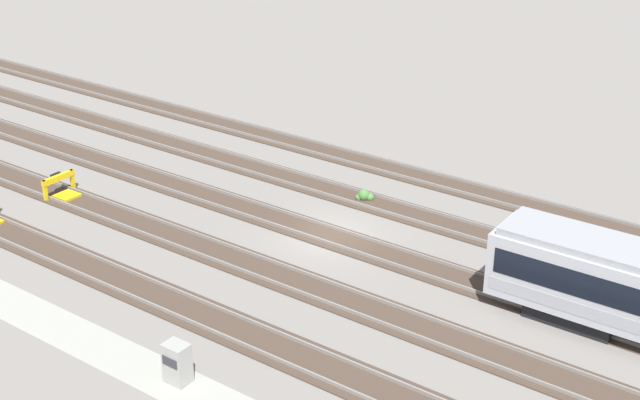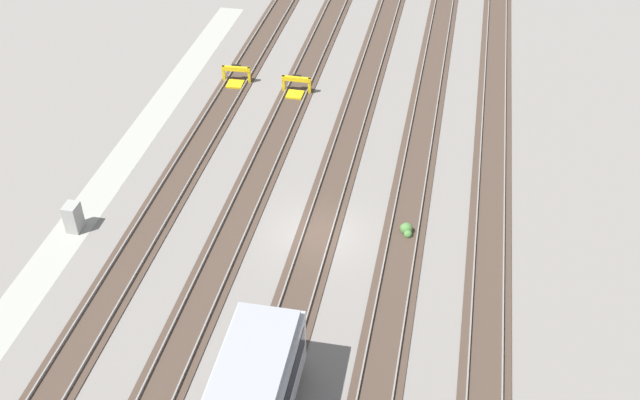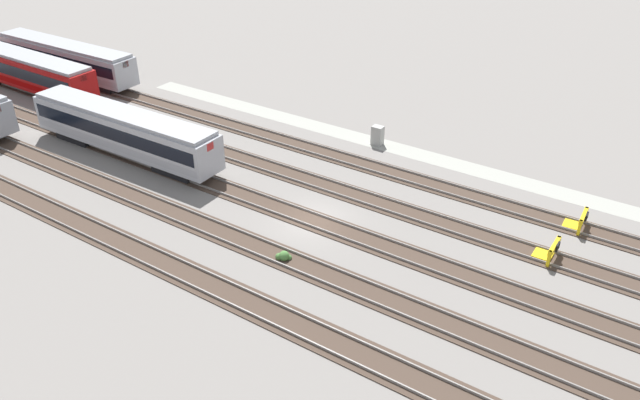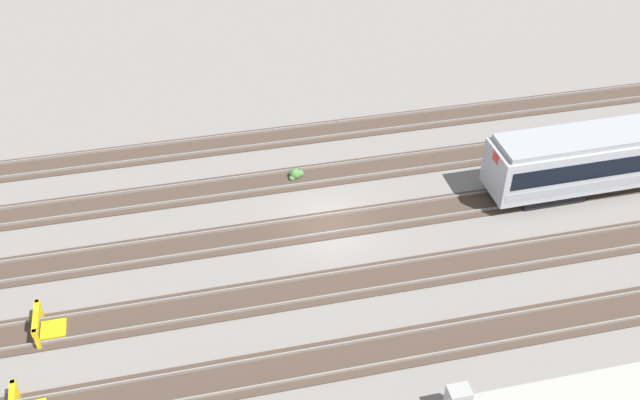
{
  "view_description": "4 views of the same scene",
  "coord_description": "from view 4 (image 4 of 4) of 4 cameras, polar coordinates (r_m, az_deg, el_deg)",
  "views": [
    {
      "loc": [
        21.84,
        -31.12,
        19.58
      ],
      "look_at": [
        -0.6,
        0.0,
        1.8
      ],
      "focal_mm": 50.0,
      "sensor_mm": 36.0,
      "label": 1
    },
    {
      "loc": [
        29.27,
        6.03,
        25.29
      ],
      "look_at": [
        -0.6,
        0.0,
        1.8
      ],
      "focal_mm": 42.0,
      "sensor_mm": 36.0,
      "label": 2
    },
    {
      "loc": [
        -19.61,
        28.58,
        22.23
      ],
      "look_at": [
        -0.6,
        0.0,
        1.8
      ],
      "focal_mm": 35.0,
      "sensor_mm": 36.0,
      "label": 3
    },
    {
      "loc": [
        -7.2,
        -29.15,
        25.39
      ],
      "look_at": [
        -0.6,
        0.0,
        1.8
      ],
      "focal_mm": 42.0,
      "sensor_mm": 36.0,
      "label": 4
    }
  ],
  "objects": [
    {
      "name": "weed_clump",
      "position": [
        42.49,
        -1.86,
        1.97
      ],
      "size": [
        0.92,
        0.7,
        0.64
      ],
      "color": "#4C7F3D",
      "rests_on": "ground"
    },
    {
      "name": "ground_plane",
      "position": [
        39.32,
        0.85,
        -1.94
      ],
      "size": [
        400.0,
        400.0,
        0.0
      ],
      "primitive_type": "plane",
      "color": "gray"
    },
    {
      "name": "rail_track_far_inner",
      "position": [
        42.67,
        -0.53,
        1.84
      ],
      "size": [
        90.0,
        2.23,
        0.21
      ],
      "color": "#47382D",
      "rests_on": "ground"
    },
    {
      "name": "bumper_stop_near_inner_track",
      "position": [
        35.77,
        -20.27,
        -8.89
      ],
      "size": [
        1.34,
        2.0,
        1.22
      ],
      "color": "gold",
      "rests_on": "ground"
    },
    {
      "name": "rail_track_farthest",
      "position": [
        46.21,
        -1.7,
        5.0
      ],
      "size": [
        90.0,
        2.23,
        0.21
      ],
      "color": "#47382D",
      "rests_on": "ground"
    },
    {
      "name": "rail_track_nearest",
      "position": [
        33.28,
        4.45,
        -11.48
      ],
      "size": [
        90.0,
        2.23,
        0.21
      ],
      "color": "#47382D",
      "rests_on": "ground"
    },
    {
      "name": "rail_track_near_inner",
      "position": [
        36.15,
        2.48,
        -6.29
      ],
      "size": [
        90.0,
        2.23,
        0.21
      ],
      "color": "#47382D",
      "rests_on": "ground"
    },
    {
      "name": "rail_track_middle",
      "position": [
        39.3,
        0.85,
        -1.89
      ],
      "size": [
        90.0,
        2.24,
        0.21
      ],
      "color": "#47382D",
      "rests_on": "ground"
    }
  ]
}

